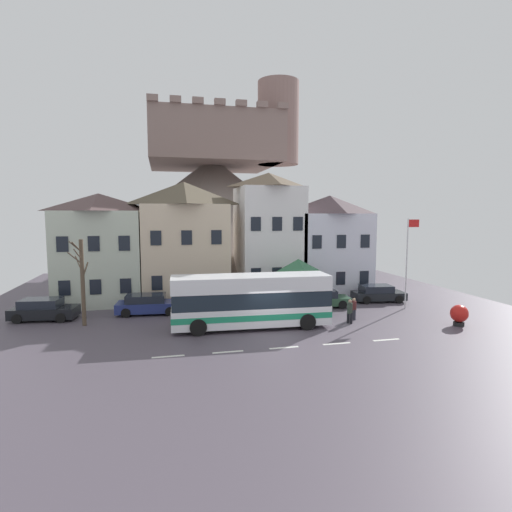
# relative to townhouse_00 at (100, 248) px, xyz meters

# --- Properties ---
(ground_plane) EXTENTS (40.00, 60.00, 0.07)m
(ground_plane) POSITION_rel_townhouse_00_xyz_m (10.98, -12.00, -4.35)
(ground_plane) COLOR #504753
(townhouse_00) EXTENTS (6.31, 6.06, 8.65)m
(townhouse_00) POSITION_rel_townhouse_00_xyz_m (0.00, 0.00, 0.00)
(townhouse_00) COLOR beige
(townhouse_00) RESTS_ON ground_plane
(townhouse_01) EXTENTS (6.80, 5.67, 9.65)m
(townhouse_01) POSITION_rel_townhouse_00_xyz_m (6.63, -0.19, 0.50)
(townhouse_01) COLOR beige
(townhouse_01) RESTS_ON ground_plane
(townhouse_02) EXTENTS (5.21, 5.43, 10.52)m
(townhouse_02) POSITION_rel_townhouse_00_xyz_m (13.75, -0.32, 0.94)
(townhouse_02) COLOR white
(townhouse_02) RESTS_ON ground_plane
(townhouse_03) EXTENTS (6.44, 5.12, 8.66)m
(townhouse_03) POSITION_rel_townhouse_00_xyz_m (19.28, -0.47, 0.00)
(townhouse_03) COLOR silver
(townhouse_03) RESTS_ON ground_plane
(hilltop_castle) EXTENTS (36.50, 36.50, 22.24)m
(hilltop_castle) POSITION_rel_townhouse_00_xyz_m (11.03, 16.37, 3.26)
(hilltop_castle) COLOR slate
(hilltop_castle) RESTS_ON ground_plane
(transit_bus) EXTENTS (9.85, 2.89, 3.29)m
(transit_bus) POSITION_rel_townhouse_00_xyz_m (10.10, -10.01, -2.67)
(transit_bus) COLOR white
(transit_bus) RESTS_ON ground_plane
(bus_shelter) EXTENTS (3.60, 3.60, 3.73)m
(bus_shelter) POSITION_rel_townhouse_00_xyz_m (14.59, -5.82, -1.28)
(bus_shelter) COLOR #473D33
(bus_shelter) RESTS_ON ground_plane
(parked_car_00) EXTENTS (4.30, 2.40, 1.28)m
(parked_car_00) POSITION_rel_townhouse_00_xyz_m (16.55, -5.57, -3.70)
(parked_car_00) COLOR #2F5339
(parked_car_00) RESTS_ON ground_plane
(parked_car_01) EXTENTS (4.24, 2.40, 1.32)m
(parked_car_01) POSITION_rel_townhouse_00_xyz_m (21.73, -4.80, -3.68)
(parked_car_01) COLOR black
(parked_car_01) RESTS_ON ground_plane
(parked_car_02) EXTENTS (4.32, 2.38, 1.43)m
(parked_car_02) POSITION_rel_townhouse_00_xyz_m (-3.00, -5.11, -3.63)
(parked_car_02) COLOR black
(parked_car_02) RESTS_ON ground_plane
(parked_car_03) EXTENTS (4.60, 2.26, 1.39)m
(parked_car_03) POSITION_rel_townhouse_00_xyz_m (3.76, -4.92, -3.64)
(parked_car_03) COLOR navy
(parked_car_03) RESTS_ON ground_plane
(pedestrian_00) EXTENTS (0.34, 0.35, 1.57)m
(pedestrian_00) POSITION_rel_townhouse_00_xyz_m (16.51, -10.50, -3.49)
(pedestrian_00) COLOR black
(pedestrian_00) RESTS_ON ground_plane
(pedestrian_01) EXTENTS (0.33, 0.38, 1.47)m
(pedestrian_01) POSITION_rel_townhouse_00_xyz_m (17.20, -9.67, -3.55)
(pedestrian_01) COLOR #2D2D38
(pedestrian_01) RESTS_ON ground_plane
(public_bench) EXTENTS (1.62, 0.48, 0.87)m
(public_bench) POSITION_rel_townhouse_00_xyz_m (16.40, -3.48, -3.85)
(public_bench) COLOR #33473D
(public_bench) RESTS_ON ground_plane
(flagpole) EXTENTS (0.95, 0.10, 6.71)m
(flagpole) POSITION_rel_townhouse_00_xyz_m (22.52, -7.55, -0.42)
(flagpole) COLOR silver
(flagpole) RESTS_ON ground_plane
(harbour_buoy) EXTENTS (1.09, 1.09, 1.34)m
(harbour_buoy) POSITION_rel_townhouse_00_xyz_m (22.99, -12.57, -3.58)
(harbour_buoy) COLOR black
(harbour_buoy) RESTS_ON ground_plane
(bare_tree_00) EXTENTS (1.04, 2.44, 5.48)m
(bare_tree_00) POSITION_rel_townhouse_00_xyz_m (-0.12, -7.17, -1.40)
(bare_tree_00) COLOR brown
(bare_tree_00) RESTS_ON ground_plane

